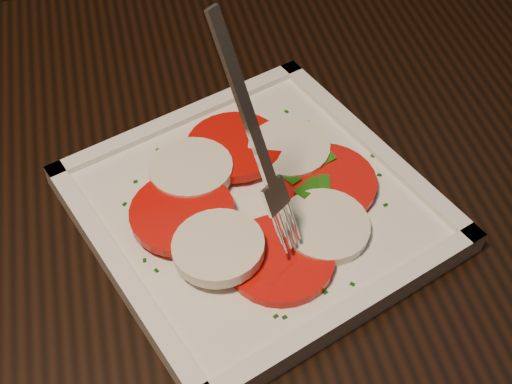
# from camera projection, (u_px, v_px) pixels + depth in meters

# --- Properties ---
(ground) EXTENTS (6.00, 6.00, 0.00)m
(ground) POSITION_uv_depth(u_px,v_px,m) (257.00, 365.00, 1.33)
(ground) COLOR black
(ground) RESTS_ON ground
(table) EXTENTS (1.23, 0.84, 0.75)m
(table) POSITION_uv_depth(u_px,v_px,m) (287.00, 305.00, 0.65)
(table) COLOR black
(table) RESTS_ON ground
(chair) EXTENTS (0.45, 0.45, 0.93)m
(chair) POSITION_uv_depth(u_px,v_px,m) (97.00, 0.00, 1.18)
(chair) COLOR black
(chair) RESTS_ON ground
(plate) EXTENTS (0.33, 0.33, 0.01)m
(plate) POSITION_uv_depth(u_px,v_px,m) (256.00, 210.00, 0.59)
(plate) COLOR white
(plate) RESTS_ON table
(caprese_salad) EXTENTS (0.22, 0.21, 0.02)m
(caprese_salad) POSITION_uv_depth(u_px,v_px,m) (256.00, 197.00, 0.58)
(caprese_salad) COLOR red
(caprese_salad) RESTS_ON plate
(fork) EXTENTS (0.07, 0.08, 0.18)m
(fork) POSITION_uv_depth(u_px,v_px,m) (245.00, 133.00, 0.48)
(fork) COLOR white
(fork) RESTS_ON caprese_salad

